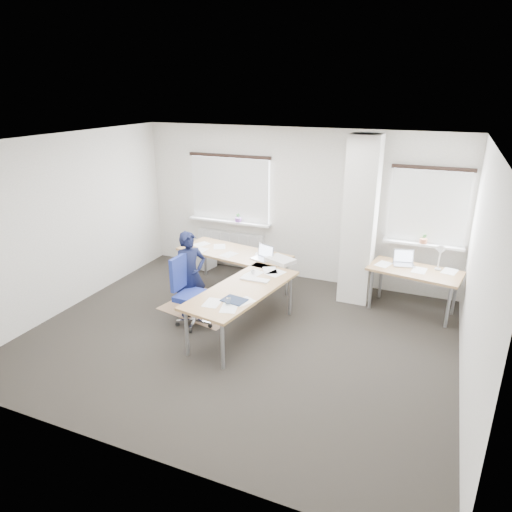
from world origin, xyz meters
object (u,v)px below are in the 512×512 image
at_px(desk_main, 241,271).
at_px(desk_side, 415,272).
at_px(person, 191,275).
at_px(task_chair, 192,306).

relative_size(desk_main, desk_side, 1.98).
bearing_deg(desk_main, desk_side, 31.75).
relative_size(desk_main, person, 2.14).
distance_m(desk_side, person, 3.56).
relative_size(desk_main, task_chair, 2.74).
bearing_deg(person, desk_side, -28.08).
distance_m(task_chair, person, 0.50).
distance_m(desk_side, task_chair, 3.56).
xyz_separation_m(desk_main, task_chair, (-0.50, -0.72, -0.39)).
bearing_deg(task_chair, desk_main, 57.74).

